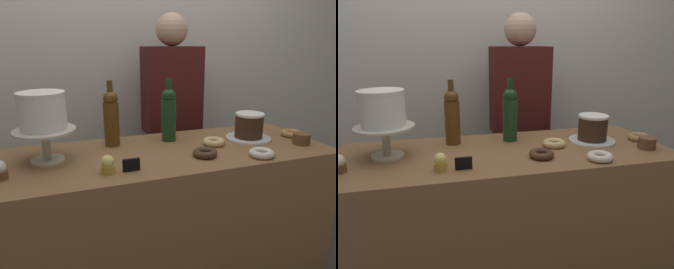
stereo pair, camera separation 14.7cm
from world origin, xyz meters
TOP-DOWN VIEW (x-y plane):
  - back_wall at (0.00, 0.87)m, footprint 6.00×0.05m
  - display_counter at (0.00, 0.00)m, footprint 1.57×0.60m
  - cake_stand_pedestal at (-0.54, 0.04)m, footprint 0.26×0.26m
  - white_layer_cake at (-0.54, 0.04)m, footprint 0.19×0.19m
  - silver_serving_platter at (0.47, 0.04)m, footprint 0.24×0.24m
  - chocolate_round_cake at (0.47, 0.04)m, footprint 0.15×0.15m
  - wine_bottle_amber at (-0.24, 0.17)m, footprint 0.08×0.08m
  - wine_bottle_green at (0.06, 0.16)m, footprint 0.08×0.08m
  - cupcake_lemon at (-0.31, -0.17)m, footprint 0.06×0.06m
  - donut_sugar at (0.37, -0.22)m, footprint 0.11×0.11m
  - donut_glazed at (0.25, 0.01)m, footprint 0.11×0.11m
  - donut_chocolate at (0.13, -0.13)m, footprint 0.11×0.11m
  - donut_maple at (0.72, 0.00)m, footprint 0.11×0.11m
  - cookie_stack at (0.67, -0.13)m, footprint 0.08×0.08m
  - price_sign_chalkboard at (-0.22, -0.18)m, footprint 0.07×0.01m
  - barista_figure at (0.23, 0.57)m, footprint 0.36×0.22m

SIDE VIEW (x-z plane):
  - display_counter at x=0.00m, z-range 0.00..0.93m
  - barista_figure at x=0.23m, z-range 0.04..1.64m
  - silver_serving_platter at x=0.47m, z-range 0.93..0.94m
  - donut_sugar at x=0.37m, z-range 0.93..0.96m
  - donut_glazed at x=0.25m, z-range 0.93..0.96m
  - donut_chocolate at x=0.13m, z-range 0.93..0.96m
  - donut_maple at x=0.72m, z-range 0.93..0.96m
  - price_sign_chalkboard at x=-0.22m, z-range 0.93..0.98m
  - cookie_stack at x=0.67m, z-range 0.93..0.98m
  - cupcake_lemon at x=-0.31m, z-range 0.92..1.00m
  - chocolate_round_cake at x=0.47m, z-range 0.94..1.07m
  - cake_stand_pedestal at x=-0.54m, z-range 0.95..1.10m
  - wine_bottle_amber at x=-0.24m, z-range 0.91..1.23m
  - wine_bottle_green at x=0.06m, z-range 0.91..1.23m
  - white_layer_cake at x=-0.54m, z-range 1.07..1.23m
  - back_wall at x=0.00m, z-range 0.00..2.60m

